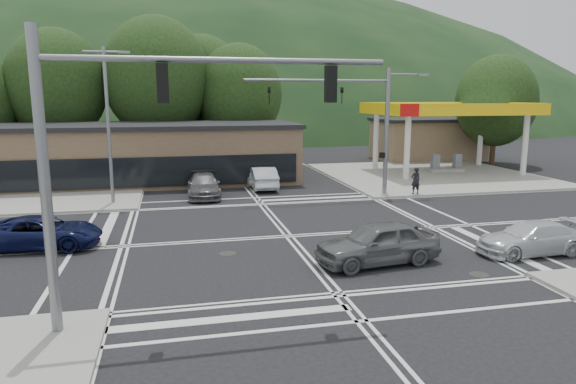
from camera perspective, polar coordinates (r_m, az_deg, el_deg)
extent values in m
plane|color=black|center=(23.42, 0.08, -4.93)|extent=(120.00, 120.00, 0.00)
cube|color=gray|center=(42.53, 15.44, 1.85)|extent=(16.00, 16.00, 0.15)
cube|color=gray|center=(38.80, -27.52, 0.21)|extent=(16.00, 16.00, 0.15)
cylinder|color=silver|center=(39.11, 13.11, 4.80)|extent=(0.44, 0.44, 5.00)
cylinder|color=silver|center=(44.56, 9.74, 5.60)|extent=(0.44, 0.44, 5.00)
cylinder|color=silver|center=(44.39, 24.84, 4.76)|extent=(0.44, 0.44, 5.00)
cylinder|color=silver|center=(49.26, 20.60, 5.54)|extent=(0.44, 0.44, 5.00)
cube|color=silver|center=(43.94, 17.48, 8.86)|extent=(12.00, 8.00, 0.60)
cube|color=yellow|center=(40.53, 20.35, 8.58)|extent=(12.20, 0.25, 0.90)
cube|color=yellow|center=(47.44, 15.04, 9.08)|extent=(12.20, 0.25, 0.90)
cube|color=yellow|center=(41.25, 10.17, 9.09)|extent=(0.25, 8.20, 0.90)
cube|color=yellow|center=(47.23, 23.86, 8.54)|extent=(0.25, 8.20, 0.90)
cube|color=red|center=(37.68, 13.36, 8.85)|extent=(1.40, 0.12, 0.90)
cube|color=gray|center=(44.34, 17.12, 2.33)|extent=(3.00, 1.00, 0.30)
cube|color=slate|center=(43.76, 16.04, 3.21)|extent=(0.60, 0.50, 1.30)
cube|color=slate|center=(44.76, 18.28, 3.24)|extent=(0.60, 0.50, 1.30)
cube|color=#846B4F|center=(53.43, 15.22, 5.55)|extent=(10.00, 6.00, 3.80)
cube|color=brown|center=(39.33, -17.12, 3.90)|extent=(24.00, 8.00, 4.00)
ellipsoid|color=black|center=(112.28, -10.35, 7.24)|extent=(252.00, 126.00, 140.00)
cylinder|color=#382619|center=(47.01, -23.88, 5.01)|extent=(0.50, 0.50, 4.84)
ellipsoid|color=black|center=(46.86, -24.32, 10.76)|extent=(8.00, 8.00, 9.20)
cylinder|color=#382619|center=(46.14, -14.07, 5.78)|extent=(0.50, 0.50, 5.28)
ellipsoid|color=black|center=(46.02, -14.36, 12.19)|extent=(9.00, 9.00, 10.35)
cylinder|color=#382619|center=(46.56, -5.37, 5.55)|extent=(0.50, 0.50, 4.40)
ellipsoid|color=black|center=(46.39, -5.46, 10.84)|extent=(7.60, 7.60, 8.74)
cylinder|color=#382619|center=(50.23, -9.39, 6.07)|extent=(0.50, 0.50, 4.84)
ellipsoid|color=black|center=(50.09, -9.56, 11.47)|extent=(8.40, 8.40, 9.66)
cylinder|color=#382619|center=(51.24, 21.83, 5.05)|extent=(0.50, 0.50, 3.96)
ellipsoid|color=black|center=(51.06, 22.13, 9.37)|extent=(7.20, 7.20, 8.28)
cylinder|color=slate|center=(31.23, -19.32, 6.76)|extent=(0.20, 0.20, 9.00)
cylinder|color=slate|center=(31.27, -19.80, 14.45)|extent=(2.20, 0.12, 0.12)
cube|color=slate|center=(31.17, -17.73, 14.59)|extent=(0.60, 0.25, 0.15)
cylinder|color=slate|center=(33.05, 10.88, 6.47)|extent=(0.28, 0.28, 8.00)
cylinder|color=slate|center=(31.45, 3.38, 12.28)|extent=(9.00, 0.16, 0.16)
imported|color=black|center=(31.88, 6.00, 10.60)|extent=(0.16, 0.20, 1.00)
imported|color=black|center=(30.73, -2.11, 10.65)|extent=(0.16, 0.20, 1.00)
cylinder|color=slate|center=(33.50, 13.03, 12.61)|extent=(2.40, 0.12, 0.12)
cube|color=slate|center=(33.99, 14.74, 12.51)|extent=(0.70, 0.30, 0.15)
cube|color=black|center=(33.08, 10.40, 4.06)|extent=(0.25, 0.30, 0.35)
cylinder|color=slate|center=(14.33, -25.36, 0.43)|extent=(0.28, 0.28, 8.00)
cylinder|color=slate|center=(13.89, -7.47, 14.33)|extent=(9.00, 0.16, 0.16)
cube|color=black|center=(13.79, -13.75, 11.65)|extent=(0.30, 0.25, 1.00)
cube|color=black|center=(14.46, 4.76, 11.85)|extent=(0.30, 0.25, 1.00)
imported|color=#0D123A|center=(23.81, -25.79, -4.07)|extent=(5.09, 2.75, 1.35)
imported|color=#595C5E|center=(19.79, 9.92, -5.58)|extent=(4.99, 2.53, 1.63)
imported|color=silver|center=(22.94, 25.39, -4.64)|extent=(4.48, 1.86, 1.30)
imported|color=silver|center=(35.33, -2.84, 1.62)|extent=(1.77, 4.66, 1.52)
imported|color=silver|center=(36.91, -3.28, 1.96)|extent=(2.30, 4.50, 1.47)
imported|color=#525457|center=(32.86, -9.33, 0.73)|extent=(2.18, 4.99, 1.43)
imported|color=black|center=(33.52, 13.99, 1.24)|extent=(0.64, 0.44, 1.70)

